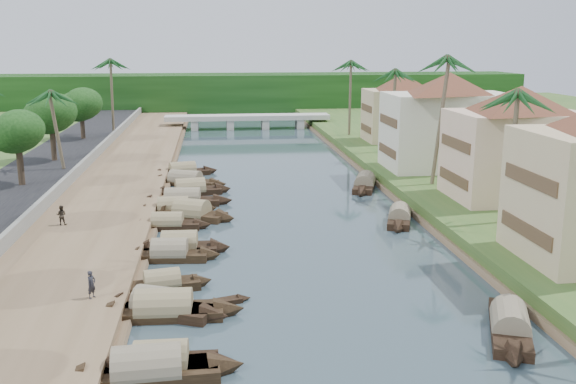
{
  "coord_description": "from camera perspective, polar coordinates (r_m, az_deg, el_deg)",
  "views": [
    {
      "loc": [
        -6.05,
        -37.91,
        14.42
      ],
      "look_at": [
        0.23,
        15.03,
        2.0
      ],
      "focal_mm": 40.0,
      "sensor_mm": 36.0,
      "label": 1
    }
  ],
  "objects": [
    {
      "name": "tree_6",
      "position": [
        74.27,
        17.25,
        6.24
      ],
      "size": [
        4.46,
        4.46,
        7.01
      ],
      "color": "#3F3124",
      "rests_on": "ground"
    },
    {
      "name": "sampan_3",
      "position": [
        36.08,
        -11.27,
        -9.99
      ],
      "size": [
        8.17,
        4.77,
        2.2
      ],
      "rotation": [
        0.0,
        0.0,
        -0.41
      ],
      "color": "black",
      "rests_on": "ground"
    },
    {
      "name": "tree_3",
      "position": [
        64.6,
        -22.93,
        4.88
      ],
      "size": [
        4.48,
        4.48,
        6.85
      ],
      "color": "#3F3124",
      "rests_on": "ground"
    },
    {
      "name": "retaining_wall",
      "position": [
        61.03,
        -20.0,
        -0.06
      ],
      "size": [
        0.4,
        180.0,
        1.1
      ],
      "primitive_type": "cube",
      "color": "slate",
      "rests_on": "left_bank"
    },
    {
      "name": "person_near",
      "position": [
        36.89,
        -17.07,
        -7.86
      ],
      "size": [
        0.61,
        0.68,
        1.56
      ],
      "primitive_type": "imported",
      "rotation": [
        0.0,
        0.0,
        1.02
      ],
      "color": "#222329",
      "rests_on": "left_bank"
    },
    {
      "name": "person_far",
      "position": [
        52.07,
        -19.5,
        -1.95
      ],
      "size": [
        0.79,
        0.64,
        1.53
      ],
      "primitive_type": "imported",
      "rotation": [
        0.0,
        0.0,
        3.06
      ],
      "color": "#322B23",
      "rests_on": "left_bank"
    },
    {
      "name": "sampan_1",
      "position": [
        30.23,
        -11.19,
        -14.76
      ],
      "size": [
        7.14,
        1.96,
        2.13
      ],
      "rotation": [
        0.0,
        0.0,
        -0.02
      ],
      "color": "black",
      "rests_on": "ground"
    },
    {
      "name": "tree_5",
      "position": [
        93.85,
        -17.92,
        7.35
      ],
      "size": [
        5.22,
        5.22,
        6.84
      ],
      "color": "#3F3124",
      "rests_on": "ground"
    },
    {
      "name": "palm_1",
      "position": [
        49.8,
        19.73,
        8.03
      ],
      "size": [
        3.2,
        3.2,
        11.24
      ],
      "color": "brown",
      "rests_on": "ground"
    },
    {
      "name": "sampan_16",
      "position": [
        65.74,
        6.84,
        0.72
      ],
      "size": [
        4.6,
        9.45,
        2.28
      ],
      "rotation": [
        0.0,
        0.0,
        1.25
      ],
      "color": "black",
      "rests_on": "ground"
    },
    {
      "name": "sampan_9",
      "position": [
        59.27,
        -9.34,
        -0.73
      ],
      "size": [
        9.45,
        2.36,
        2.35
      ],
      "rotation": [
        0.0,
        0.0,
        -0.05
      ],
      "color": "black",
      "rests_on": "ground"
    },
    {
      "name": "sampan_15",
      "position": [
        53.61,
        9.89,
        -2.23
      ],
      "size": [
        3.93,
        7.78,
        2.08
      ],
      "rotation": [
        0.0,
        0.0,
        1.25
      ],
      "color": "black",
      "rests_on": "ground"
    },
    {
      "name": "tree_4",
      "position": [
        77.06,
        -20.34,
        6.49
      ],
      "size": [
        5.16,
        5.16,
        7.42
      ],
      "color": "#3F3124",
      "rests_on": "ground"
    },
    {
      "name": "left_bank",
      "position": [
        60.41,
        -16.06,
        -0.83
      ],
      "size": [
        10.0,
        180.0,
        0.8
      ],
      "primitive_type": "cube",
      "color": "brown",
      "rests_on": "ground"
    },
    {
      "name": "sampan_13",
      "position": [
        72.4,
        -9.35,
        1.79
      ],
      "size": [
        8.41,
        3.75,
        2.25
      ],
      "rotation": [
        0.0,
        0.0,
        0.26
      ],
      "color": "black",
      "rests_on": "ground"
    },
    {
      "name": "right_bank",
      "position": [
        64.59,
        16.23,
        0.23
      ],
      "size": [
        16.0,
        180.0,
        1.2
      ],
      "primitive_type": "cube",
      "color": "#2F5522",
      "rests_on": "ground"
    },
    {
      "name": "building_mid",
      "position": [
        58.67,
        19.72,
        4.23
      ],
      "size": [
        14.11,
        14.11,
        9.7
      ],
      "color": "beige",
      "rests_on": "right_bank"
    },
    {
      "name": "sampan_5",
      "position": [
        45.88,
        -9.6,
        -4.84
      ],
      "size": [
        7.42,
        2.27,
        2.34
      ],
      "rotation": [
        0.0,
        0.0,
        -0.04
      ],
      "color": "black",
      "rests_on": "ground"
    },
    {
      "name": "palm_2",
      "position": [
        61.82,
        13.4,
        11.23
      ],
      "size": [
        3.2,
        3.2,
        13.42
      ],
      "color": "brown",
      "rests_on": "ground"
    },
    {
      "name": "sampan_4",
      "position": [
        39.28,
        -11.12,
        -8.05
      ],
      "size": [
        6.34,
        2.57,
        1.82
      ],
      "rotation": [
        0.0,
        0.0,
        0.2
      ],
      "color": "black",
      "rests_on": "ground"
    },
    {
      "name": "sampan_8",
      "position": [
        54.52,
        -8.55,
        -1.91
      ],
      "size": [
        8.13,
        5.27,
        2.47
      ],
      "rotation": [
        0.0,
        0.0,
        -0.45
      ],
      "color": "black",
      "rests_on": "ground"
    },
    {
      "name": "palm_6",
      "position": [
        71.14,
        -19.92,
        8.2
      ],
      "size": [
        3.2,
        3.2,
        9.6
      ],
      "color": "brown",
      "rests_on": "ground"
    },
    {
      "name": "road",
      "position": [
        62.31,
        -23.81,
        -0.74
      ],
      "size": [
        8.0,
        180.0,
        1.4
      ],
      "primitive_type": "cube",
      "color": "black",
      "rests_on": "ground"
    },
    {
      "name": "canoe_2",
      "position": [
        64.33,
        -8.73,
        0.1
      ],
      "size": [
        5.64,
        0.86,
        0.82
      ],
      "rotation": [
        0.0,
        0.0,
        0.01
      ],
      "color": "black",
      "rests_on": "ground"
    },
    {
      "name": "building_distant",
      "position": [
        90.18,
        10.13,
        7.48
      ],
      "size": [
        12.62,
        12.62,
        9.2
      ],
      "color": "tan",
      "rests_on": "right_bank"
    },
    {
      "name": "canoe_1",
      "position": [
        36.82,
        -6.7,
        -9.87
      ],
      "size": [
        4.62,
        2.14,
        0.75
      ],
      "rotation": [
        0.0,
        0.0,
        0.31
      ],
      "color": "black",
      "rests_on": "ground"
    },
    {
      "name": "building_far",
      "position": [
        70.96,
        14.03,
        6.23
      ],
      "size": [
        15.59,
        15.59,
        10.2
      ],
      "color": "beige",
      "rests_on": "right_bank"
    },
    {
      "name": "palm_8",
      "position": [
        97.57,
        -15.58,
        11.05
      ],
      "size": [
        3.2,
        3.2,
        12.12
      ],
      "color": "brown",
      "rests_on": "ground"
    },
    {
      "name": "sampan_6",
      "position": [
        44.57,
        -10.45,
        -5.43
      ],
      "size": [
        7.25,
        2.29,
        2.14
      ],
      "rotation": [
        0.0,
        0.0,
        -0.09
      ],
      "color": "black",
      "rests_on": "ground"
    },
    {
      "name": "palm_7",
      "position": [
        94.5,
        5.59,
        11.27
      ],
      "size": [
        3.2,
        3.2,
        12.09
      ],
      "color": "brown",
      "rests_on": "ground"
    },
    {
      "name": "sampan_0",
      "position": [
        29.79,
        -12.4,
        -15.25
      ],
      "size": [
        8.89,
        2.31,
        2.3
      ],
      "rotation": [
        0.0,
        0.0,
        0.06
      ],
      "color": "black",
      "rests_on": "ground"
    },
    {
      "name": "ground",
      "position": [
        41.01,
        2.17,
        -7.48
      ],
      "size": [
        220.0,
        220.0,
        0.0
      ],
      "primitive_type": "plane",
      "color": "#32444C",
      "rests_on": "ground"
    },
    {
      "name": "sampan_2",
      "position": [
        35.68,
        -10.95,
        -10.24
      ],
      "size": [
        8.94,
        2.26,
        2.32
      ],
      "rotation": [
        0.0,
        0.0,
        -0.04
      ],
      "color": "black",
      "rests_on": "ground"
    },
    {
      "name": "sampan_7",
      "position": [
        51.79,
        -10.66,
        -2.82
      ],
      "size": [
        7.21,
        2.0,
        1.94
      ],
      "rotation": [
        0.0,
        0.0,
        -0.08
      ],
      "color": "black",
      "rests_on": "ground"
    },
    {
      "name": "palm_3",
      "position": [
        80.16,
        9.36,
        10.41
      ],
      "size": [
        3.2,
        3.2,
        11.46
      ],
      "color": "brown",
      "rests_on": "ground"
    },
    {
      "name": "sampan_14",
      "position": [
        35.18,
        19.11,
        -11.12
      ],
      "size": [
        4.88,
        8.97,
        2.18
      ],
      "rotation": [
        0.0,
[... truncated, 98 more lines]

